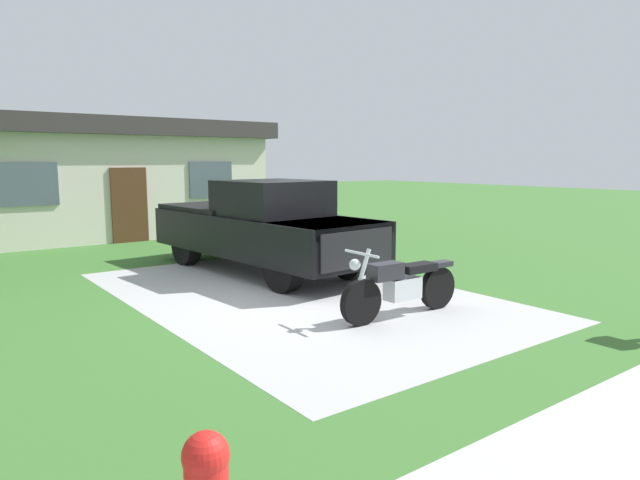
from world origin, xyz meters
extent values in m
plane|color=#3A6C2D|center=(0.00, 0.00, 0.00)|extent=(80.00, 80.00, 0.00)
cube|color=#ADADAD|center=(0.00, 0.00, 0.00)|extent=(5.11, 8.01, 0.01)
cylinder|color=black|center=(-0.29, -2.04, 0.33)|extent=(0.66, 0.13, 0.66)
cylinder|color=black|center=(1.26, -2.07, 0.33)|extent=(0.66, 0.13, 0.66)
cube|color=silver|center=(0.51, -2.06, 0.42)|extent=(0.56, 0.27, 0.32)
cube|color=#28282D|center=(0.16, -2.05, 0.72)|extent=(0.52, 0.27, 0.24)
cube|color=black|center=(0.81, -2.06, 0.70)|extent=(0.60, 0.29, 0.12)
cube|color=#28282D|center=(1.26, -2.07, 0.70)|extent=(0.48, 0.21, 0.08)
cylinder|color=silver|center=(-0.29, -2.04, 0.70)|extent=(0.33, 0.07, 0.77)
cylinder|color=silver|center=(-0.29, -2.04, 1.02)|extent=(0.05, 0.70, 0.04)
sphere|color=silver|center=(-0.41, -2.04, 0.88)|extent=(0.16, 0.16, 0.16)
cylinder|color=black|center=(1.56, 0.43, 0.42)|extent=(0.37, 0.86, 0.84)
cylinder|color=black|center=(-0.07, 0.29, 0.42)|extent=(0.37, 0.86, 0.84)
cylinder|color=black|center=(1.27, 3.91, 0.42)|extent=(0.37, 0.86, 0.84)
cylinder|color=black|center=(-0.36, 3.78, 0.42)|extent=(0.37, 0.86, 0.84)
cube|color=black|center=(0.60, 2.15, 0.80)|extent=(2.46, 5.75, 0.80)
cube|color=black|center=(0.75, 0.31, 1.10)|extent=(2.05, 2.05, 0.20)
cube|color=black|center=(0.63, 1.75, 1.55)|extent=(1.95, 2.04, 0.70)
cube|color=#3F4C56|center=(0.70, 0.95, 1.45)|extent=(1.71, 0.30, 0.60)
cube|color=black|center=(0.47, 3.70, 1.05)|extent=(2.10, 2.55, 0.50)
cube|color=black|center=(0.83, -0.62, 0.80)|extent=(1.70, 0.24, 0.64)
sphere|color=red|center=(-4.12, -5.19, 0.74)|extent=(0.26, 0.26, 0.26)
cube|color=beige|center=(-0.22, 10.51, 1.50)|extent=(9.00, 5.00, 3.00)
cube|color=#383333|center=(-0.22, 10.51, 3.25)|extent=(9.60, 5.60, 0.50)
cube|color=#4C2D19|center=(-0.22, 7.98, 1.05)|extent=(1.00, 0.08, 2.10)
cube|color=#4C5966|center=(-2.74, 7.98, 1.70)|extent=(1.40, 0.06, 1.10)
cube|color=#4C5966|center=(2.30, 7.98, 1.70)|extent=(1.40, 0.06, 1.10)
camera|label=1|loc=(-5.30, -7.78, 2.30)|focal=31.33mm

